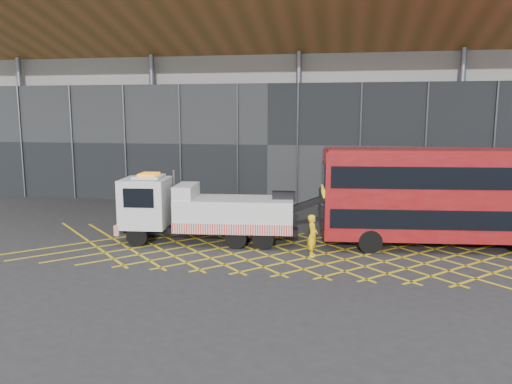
% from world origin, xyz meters
% --- Properties ---
extents(ground_plane, '(120.00, 120.00, 0.00)m').
position_xyz_m(ground_plane, '(0.00, 0.00, 0.00)').
color(ground_plane, '#2A2A2D').
extents(road_markings, '(26.36, 7.16, 0.01)m').
position_xyz_m(road_markings, '(4.80, 0.00, 0.01)').
color(road_markings, yellow).
rests_on(road_markings, ground_plane).
extents(construction_building, '(55.00, 23.97, 18.00)m').
position_xyz_m(construction_building, '(1.92, 18.40, 8.98)').
color(construction_building, gray).
rests_on(construction_building, ground_plane).
extents(recovery_truck, '(9.65, 2.98, 3.34)m').
position_xyz_m(recovery_truck, '(0.47, 0.86, 1.55)').
color(recovery_truck, black).
rests_on(recovery_truck, ground_plane).
extents(bus_towed, '(11.27, 3.68, 4.50)m').
position_xyz_m(bus_towed, '(11.64, 1.89, 2.50)').
color(bus_towed, maroon).
rests_on(bus_towed, ground_plane).
extents(bus_second, '(9.66, 3.35, 3.85)m').
position_xyz_m(bus_second, '(15.30, 4.97, 2.14)').
color(bus_second, maroon).
rests_on(bus_second, ground_plane).
extents(worker, '(0.46, 0.68, 1.81)m').
position_xyz_m(worker, '(5.82, -0.50, 0.91)').
color(worker, yellow).
rests_on(worker, ground_plane).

